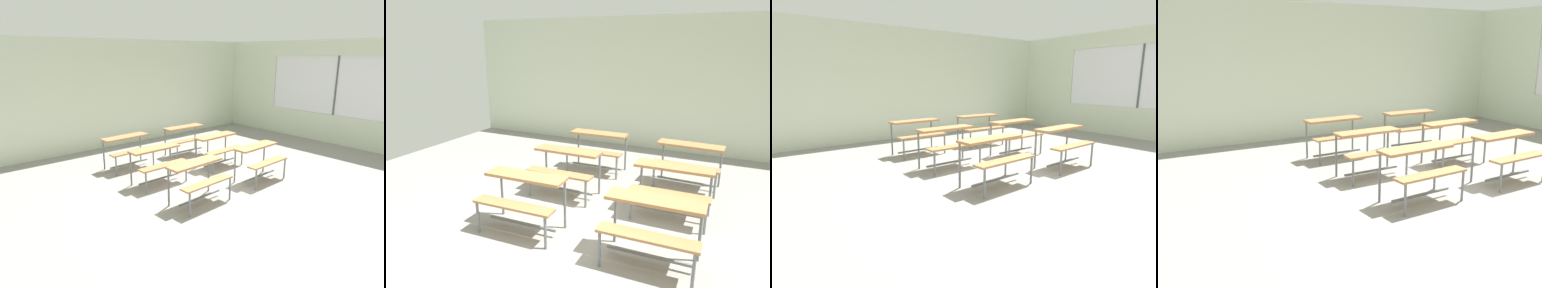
% 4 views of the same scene
% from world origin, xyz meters
% --- Properties ---
extents(ground, '(10.00, 9.00, 0.05)m').
position_xyz_m(ground, '(0.00, 0.00, -0.03)').
color(ground, gray).
extents(wall_back, '(10.00, 0.12, 3.00)m').
position_xyz_m(wall_back, '(0.00, 4.50, 1.50)').
color(wall_back, beige).
rests_on(wall_back, ground).
extents(desk_bench_r0c0, '(1.12, 0.63, 0.74)m').
position_xyz_m(desk_bench_r0c0, '(-0.78, -0.03, 0.56)').
color(desk_bench_r0c0, '#A87547').
rests_on(desk_bench_r0c0, ground).
extents(desk_bench_r0c1, '(1.12, 0.62, 0.74)m').
position_xyz_m(desk_bench_r0c1, '(0.94, -0.03, 0.56)').
color(desk_bench_r0c1, '#A87547').
rests_on(desk_bench_r0c1, ground).
extents(desk_bench_r1c0, '(1.10, 0.60, 0.74)m').
position_xyz_m(desk_bench_r1c0, '(-0.80, 1.21, 0.56)').
color(desk_bench_r1c0, '#A87547').
rests_on(desk_bench_r1c0, ground).
extents(desk_bench_r1c1, '(1.11, 0.61, 0.74)m').
position_xyz_m(desk_bench_r1c1, '(0.92, 1.17, 0.56)').
color(desk_bench_r1c1, '#A87547').
rests_on(desk_bench_r1c1, ground).
extents(desk_bench_r2c0, '(1.12, 0.62, 0.74)m').
position_xyz_m(desk_bench_r2c0, '(-0.77, 2.48, 0.56)').
color(desk_bench_r2c0, '#A87547').
rests_on(desk_bench_r2c0, ground).
extents(desk_bench_r2c1, '(1.13, 0.64, 0.74)m').
position_xyz_m(desk_bench_r2c1, '(0.94, 2.42, 0.56)').
color(desk_bench_r2c1, '#A87547').
rests_on(desk_bench_r2c1, ground).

